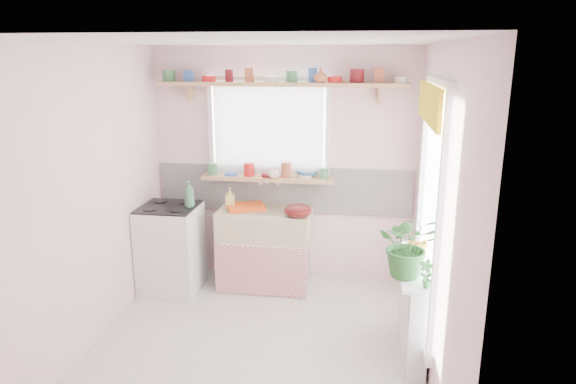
# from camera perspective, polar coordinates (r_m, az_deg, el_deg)

# --- Properties ---
(room) EXTENTS (3.20, 3.20, 3.20)m
(room) POSITION_cam_1_polar(r_m,az_deg,el_deg) (4.70, 6.04, 2.17)
(room) COLOR silver
(room) RESTS_ON ground
(sink_unit) EXTENTS (0.95, 0.65, 1.11)m
(sink_unit) POSITION_cam_1_polar(r_m,az_deg,el_deg) (5.48, -2.55, -6.13)
(sink_unit) COLOR white
(sink_unit) RESTS_ON ground
(cooker) EXTENTS (0.58, 0.58, 0.93)m
(cooker) POSITION_cam_1_polar(r_m,az_deg,el_deg) (5.51, -12.86, -6.08)
(cooker) COLOR white
(cooker) RESTS_ON ground
(radiator_ledge) EXTENTS (0.22, 0.95, 0.78)m
(radiator_ledge) POSITION_cam_1_polar(r_m,az_deg,el_deg) (4.43, 13.74, -12.47)
(radiator_ledge) COLOR white
(radiator_ledge) RESTS_ON ground
(windowsill) EXTENTS (1.40, 0.22, 0.04)m
(windowsill) POSITION_cam_1_polar(r_m,az_deg,el_deg) (5.44, -2.26, 1.54)
(windowsill) COLOR tan
(windowsill) RESTS_ON room
(pine_shelf) EXTENTS (2.52, 0.24, 0.04)m
(pine_shelf) POSITION_cam_1_polar(r_m,az_deg,el_deg) (5.26, -0.76, 11.89)
(pine_shelf) COLOR tan
(pine_shelf) RESTS_ON room
(shelf_crockery) EXTENTS (2.47, 0.11, 0.12)m
(shelf_crockery) POSITION_cam_1_polar(r_m,az_deg,el_deg) (5.27, -1.23, 12.70)
(shelf_crockery) COLOR #3F7F4C
(shelf_crockery) RESTS_ON pine_shelf
(sill_crockery) EXTENTS (1.35, 0.11, 0.12)m
(sill_crockery) POSITION_cam_1_polar(r_m,az_deg,el_deg) (5.43, -2.45, 2.32)
(sill_crockery) COLOR #3F7F4C
(sill_crockery) RESTS_ON windowsill
(dish_tray) EXTENTS (0.46, 0.41, 0.04)m
(dish_tray) POSITION_cam_1_polar(r_m,az_deg,el_deg) (5.38, -4.70, -1.66)
(dish_tray) COLOR #F95016
(dish_tray) RESTS_ON sink_unit
(colander) EXTENTS (0.32, 0.32, 0.12)m
(colander) POSITION_cam_1_polar(r_m,az_deg,el_deg) (5.08, 1.12, -2.09)
(colander) COLOR #4F0F0D
(colander) RESTS_ON sink_unit
(jade_plant) EXTENTS (0.46, 0.40, 0.50)m
(jade_plant) POSITION_cam_1_polar(r_m,az_deg,el_deg) (3.98, 13.28, -5.74)
(jade_plant) COLOR #255B24
(jade_plant) RESTS_ON radiator_ledge
(fruit_bowl) EXTENTS (0.38, 0.38, 0.08)m
(fruit_bowl) POSITION_cam_1_polar(r_m,az_deg,el_deg) (4.44, 14.28, -6.52)
(fruit_bowl) COLOR silver
(fruit_bowl) RESTS_ON radiator_ledge
(herb_pot) EXTENTS (0.13, 0.10, 0.22)m
(herb_pot) POSITION_cam_1_polar(r_m,az_deg,el_deg) (3.86, 15.16, -8.80)
(herb_pot) COLOR #2D6C2B
(herb_pot) RESTS_ON radiator_ledge
(soap_bottle_sink) EXTENTS (0.12, 0.12, 0.21)m
(soap_bottle_sink) POSITION_cam_1_polar(r_m,az_deg,el_deg) (5.42, -6.46, -0.61)
(soap_bottle_sink) COLOR #E6D366
(soap_bottle_sink) RESTS_ON sink_unit
(sill_cup) EXTENTS (0.16, 0.16, 0.10)m
(sill_cup) POSITION_cam_1_polar(r_m,az_deg,el_deg) (5.36, -1.63, 2.08)
(sill_cup) COLOR silver
(sill_cup) RESTS_ON windowsill
(sill_bowl) EXTENTS (0.28, 0.28, 0.07)m
(sill_bowl) POSITION_cam_1_polar(r_m,az_deg,el_deg) (5.43, 2.11, 2.10)
(sill_bowl) COLOR #2F659A
(sill_bowl) RESTS_ON windowsill
(shelf_vase) EXTENTS (0.18, 0.18, 0.14)m
(shelf_vase) POSITION_cam_1_polar(r_m,az_deg,el_deg) (5.15, 3.64, 12.80)
(shelf_vase) COLOR #B05D36
(shelf_vase) RESTS_ON pine_shelf
(cooker_bottle) EXTENTS (0.12, 0.12, 0.27)m
(cooker_bottle) POSITION_cam_1_polar(r_m,az_deg,el_deg) (5.27, -10.93, -0.20)
(cooker_bottle) COLOR #3F7E55
(cooker_bottle) RESTS_ON cooker
(fruit) EXTENTS (0.20, 0.14, 0.10)m
(fruit) POSITION_cam_1_polar(r_m,az_deg,el_deg) (4.42, 14.40, -5.74)
(fruit) COLOR orange
(fruit) RESTS_ON fruit_bowl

